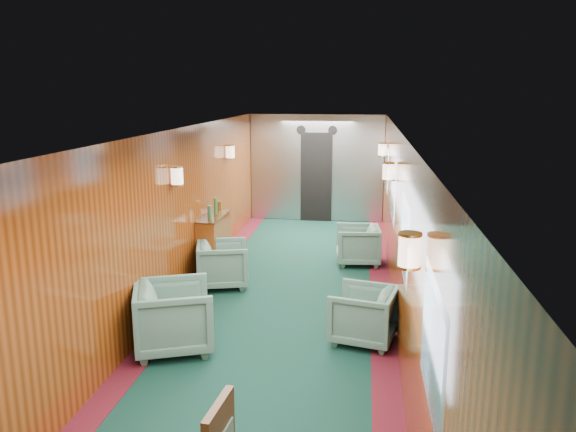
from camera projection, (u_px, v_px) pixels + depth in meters
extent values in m
plane|color=#0D3227|center=(276.00, 323.00, 7.17)|extent=(12.00, 12.00, 0.00)
cube|color=white|center=(275.00, 139.00, 6.66)|extent=(3.00, 12.00, 0.10)
cube|color=white|center=(275.00, 138.00, 6.65)|extent=(1.20, 12.00, 0.06)
cube|color=#72320F|center=(317.00, 167.00, 12.71)|extent=(3.00, 0.10, 2.40)
cube|color=#72320F|center=(159.00, 228.00, 7.11)|extent=(0.10, 12.00, 2.40)
cube|color=#72320F|center=(399.00, 237.00, 6.71)|extent=(0.10, 12.00, 2.40)
cube|color=#470E18|center=(174.00, 317.00, 7.35)|extent=(0.30, 12.00, 0.01)
cube|color=#470E18|center=(383.00, 329.00, 6.99)|extent=(0.30, 12.00, 0.01)
cube|color=#ACB0B4|center=(317.00, 168.00, 12.63)|extent=(2.98, 0.12, 2.38)
cube|color=black|center=(316.00, 177.00, 12.60)|extent=(0.70, 0.06, 2.00)
cylinder|color=black|center=(301.00, 130.00, 12.42)|extent=(0.20, 0.04, 0.20)
cylinder|color=black|center=(333.00, 130.00, 12.33)|extent=(0.20, 0.04, 0.20)
cube|color=silver|center=(433.00, 347.00, 3.27)|extent=(0.02, 1.10, 0.80)
cube|color=slate|center=(431.00, 346.00, 3.27)|extent=(0.01, 0.96, 0.66)
cube|color=silver|center=(405.00, 238.00, 5.69)|extent=(0.02, 1.10, 0.80)
cube|color=slate|center=(404.00, 238.00, 5.69)|extent=(0.01, 0.96, 0.66)
cube|color=silver|center=(393.00, 194.00, 8.11)|extent=(0.02, 1.10, 0.80)
cube|color=slate|center=(393.00, 194.00, 8.11)|extent=(0.01, 0.96, 0.66)
cube|color=silver|center=(387.00, 170.00, 10.52)|extent=(0.02, 1.10, 0.80)
cube|color=slate|center=(387.00, 170.00, 10.52)|extent=(0.01, 0.96, 0.66)
cylinder|color=beige|center=(410.00, 250.00, 3.98)|extent=(0.16, 0.16, 0.24)
cylinder|color=#B58833|center=(409.00, 267.00, 4.01)|extent=(0.17, 0.17, 0.02)
cylinder|color=beige|center=(177.00, 176.00, 7.44)|extent=(0.16, 0.16, 0.24)
cylinder|color=#B58833|center=(177.00, 185.00, 7.47)|extent=(0.17, 0.17, 0.02)
cylinder|color=beige|center=(388.00, 171.00, 7.85)|extent=(0.16, 0.16, 0.24)
cylinder|color=#B58833|center=(388.00, 180.00, 7.87)|extent=(0.17, 0.17, 0.02)
cylinder|color=beige|center=(230.00, 152.00, 10.34)|extent=(0.16, 0.16, 0.24)
cylinder|color=#B58833|center=(230.00, 158.00, 10.37)|extent=(0.17, 0.17, 0.02)
cylinder|color=beige|center=(383.00, 149.00, 10.75)|extent=(0.16, 0.16, 0.24)
cylinder|color=#B58833|center=(382.00, 156.00, 10.77)|extent=(0.17, 0.17, 0.02)
cube|color=#72320F|center=(214.00, 244.00, 9.17)|extent=(0.31, 1.02, 0.92)
cube|color=#371F0C|center=(214.00, 216.00, 9.06)|extent=(0.33, 1.04, 0.02)
cylinder|color=#274F2B|center=(210.00, 212.00, 8.79)|extent=(0.07, 0.07, 0.22)
cylinder|color=#274F2B|center=(216.00, 206.00, 9.13)|extent=(0.06, 0.06, 0.28)
cylinder|color=#B58833|center=(219.00, 206.00, 9.34)|extent=(0.08, 0.08, 0.18)
imported|color=#1D453E|center=(174.00, 317.00, 6.38)|extent=(1.10, 1.09, 0.79)
imported|color=#1D453E|center=(223.00, 264.00, 8.47)|extent=(0.92, 0.91, 0.69)
imported|color=#1D453E|center=(363.00, 315.00, 6.59)|extent=(0.86, 0.85, 0.66)
imported|color=#1D453E|center=(358.00, 245.00, 9.57)|extent=(0.79, 0.77, 0.66)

